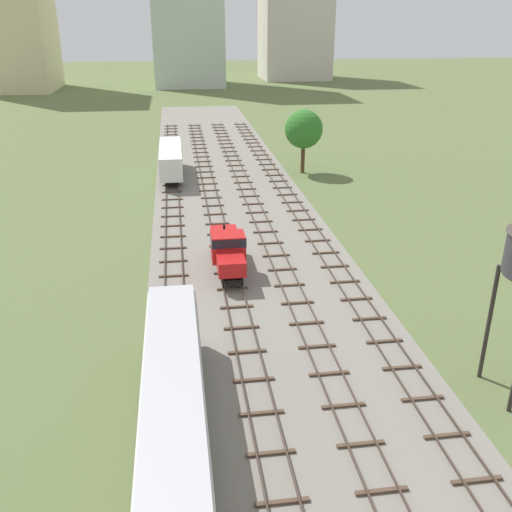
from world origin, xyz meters
TOP-DOWN VIEW (x-y plane):
  - ground_plane at (0.00, 56.00)m, footprint 480.00×480.00m
  - ballast_bed at (0.00, 56.00)m, footprint 17.36×176.00m
  - track_far_left at (-6.68, 57.00)m, footprint 2.40×126.00m
  - track_left at (-2.23, 57.00)m, footprint 2.40×126.00m
  - track_centre_left at (2.23, 57.00)m, footprint 2.40×126.00m
  - track_centre at (6.68, 57.00)m, footprint 2.40×126.00m
  - passenger_coach_far_left_nearest at (-6.68, 28.28)m, footprint 2.96×22.00m
  - shunter_loco_left_near at (-2.23, 50.07)m, footprint 2.74×8.46m
  - freight_boxcar_far_left_mid at (-6.67, 80.92)m, footprint 2.87×14.00m
  - lineside_tree_1 at (10.72, 80.55)m, footprint 4.99×4.99m
  - skyline_tower_2 at (35.00, 205.62)m, footprint 21.62×21.66m

SIDE VIEW (x-z plane):
  - ground_plane at x=0.00m, z-range 0.00..0.00m
  - ballast_bed at x=0.00m, z-range 0.00..0.01m
  - track_far_left at x=-6.68m, z-range -0.01..0.28m
  - track_left at x=-2.23m, z-range -0.01..0.28m
  - track_centre_left at x=2.23m, z-range -0.01..0.28m
  - track_centre at x=6.68m, z-range -0.01..0.28m
  - shunter_loco_left_near at x=-2.23m, z-range 0.46..3.56m
  - freight_boxcar_far_left_mid at x=-6.67m, z-range 0.65..4.25m
  - passenger_coach_far_left_nearest at x=-6.68m, z-range 0.71..4.51m
  - lineside_tree_1 at x=10.72m, z-range 1.63..9.93m
  - skyline_tower_2 at x=35.00m, z-range 0.00..41.73m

